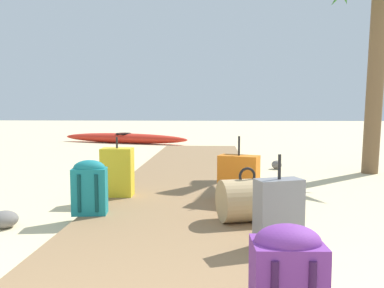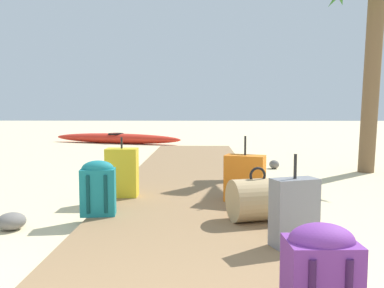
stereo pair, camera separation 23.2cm
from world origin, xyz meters
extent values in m
plane|color=beige|center=(0.00, 4.15, 0.00)|extent=(60.00, 60.00, 0.00)
cube|color=olive|center=(0.00, 5.19, 0.04)|extent=(1.90, 10.39, 0.08)
cube|color=orange|center=(0.65, 3.74, 0.34)|extent=(0.49, 0.35, 0.52)
cylinder|color=black|center=(0.65, 3.74, 0.71)|extent=(0.02, 0.02, 0.22)
cube|color=#197A7F|center=(-0.86, 3.11, 0.31)|extent=(0.35, 0.24, 0.46)
ellipsoid|color=#197A7F|center=(-0.86, 3.11, 0.54)|extent=(0.33, 0.23, 0.17)
cylinder|color=#0C3D3F|center=(-0.93, 3.00, 0.31)|extent=(0.04, 0.04, 0.37)
cylinder|color=#0C3D3F|center=(-0.76, 3.02, 0.31)|extent=(0.04, 0.04, 0.37)
cylinder|color=tan|center=(0.68, 2.95, 0.28)|extent=(0.59, 0.52, 0.40)
torus|color=black|center=(0.68, 2.95, 0.51)|extent=(0.16, 0.07, 0.16)
cube|color=slate|center=(0.86, 2.26, 0.34)|extent=(0.39, 0.28, 0.52)
cylinder|color=black|center=(0.86, 2.26, 0.69)|extent=(0.02, 0.02, 0.19)
cube|color=#6B2D84|center=(0.72, 1.11, 0.29)|extent=(0.34, 0.27, 0.42)
ellipsoid|color=#6B2D84|center=(0.72, 1.11, 0.50)|extent=(0.33, 0.26, 0.17)
cube|color=gold|center=(-0.79, 3.96, 0.37)|extent=(0.37, 0.24, 0.57)
cylinder|color=black|center=(-0.79, 3.96, 0.72)|extent=(0.02, 0.02, 0.13)
cylinder|color=brown|center=(3.07, 6.24, 1.70)|extent=(0.27, 0.48, 3.40)
ellipsoid|color=red|center=(-2.53, 12.01, 0.16)|extent=(4.36, 1.82, 0.32)
torus|color=black|center=(-2.53, 12.01, 0.30)|extent=(0.61, 0.61, 0.05)
ellipsoid|color=slate|center=(1.53, 6.72, 0.08)|extent=(0.25, 0.26, 0.16)
ellipsoid|color=slate|center=(-1.61, 2.87, 0.08)|extent=(0.35, 0.34, 0.16)
camera|label=1|loc=(0.37, -0.77, 1.13)|focal=37.81mm
camera|label=2|loc=(0.14, -0.77, 1.13)|focal=37.81mm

